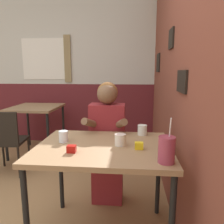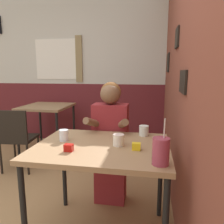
# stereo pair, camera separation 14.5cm
# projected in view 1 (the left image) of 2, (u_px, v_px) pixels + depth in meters

# --- Properties ---
(brick_wall_right) EXTENTS (0.08, 4.71, 2.70)m
(brick_wall_right) POSITION_uv_depth(u_px,v_px,m) (169.00, 69.00, 2.49)
(brick_wall_right) COLOR brown
(brick_wall_right) RESTS_ON ground_plane
(back_wall) EXTENTS (5.86, 0.09, 2.70)m
(back_wall) POSITION_uv_depth(u_px,v_px,m) (74.00, 70.00, 3.97)
(back_wall) COLOR silver
(back_wall) RESTS_ON ground_plane
(main_table) EXTENTS (1.00, 0.78, 0.78)m
(main_table) POSITION_uv_depth(u_px,v_px,m) (104.00, 155.00, 1.66)
(main_table) COLOR #93704C
(main_table) RESTS_ON ground_plane
(background_table) EXTENTS (0.73, 0.79, 0.78)m
(background_table) POSITION_uv_depth(u_px,v_px,m) (36.00, 112.00, 3.49)
(background_table) COLOR #93704C
(background_table) RESTS_ON ground_plane
(chair_near_window) EXTENTS (0.44, 0.44, 0.85)m
(chair_near_window) POSITION_uv_depth(u_px,v_px,m) (6.00, 138.00, 2.77)
(chair_near_window) COLOR black
(chair_near_window) RESTS_ON ground_plane
(person_seated) EXTENTS (0.42, 0.40, 1.23)m
(person_seated) POSITION_uv_depth(u_px,v_px,m) (107.00, 141.00, 2.17)
(person_seated) COLOR maroon
(person_seated) RESTS_ON ground_plane
(cocktail_pitcher) EXTENTS (0.10, 0.10, 0.28)m
(cocktail_pitcher) POSITION_uv_depth(u_px,v_px,m) (167.00, 150.00, 1.31)
(cocktail_pitcher) COLOR #99384C
(cocktail_pitcher) RESTS_ON main_table
(glass_near_pitcher) EXTENTS (0.07, 0.07, 0.09)m
(glass_near_pitcher) POSITION_uv_depth(u_px,v_px,m) (64.00, 136.00, 1.71)
(glass_near_pitcher) COLOR silver
(glass_near_pitcher) RESTS_ON main_table
(glass_center) EXTENTS (0.08, 0.08, 0.09)m
(glass_center) POSITION_uv_depth(u_px,v_px,m) (142.00, 130.00, 1.90)
(glass_center) COLOR silver
(glass_center) RESTS_ON main_table
(glass_far_side) EXTENTS (0.08, 0.08, 0.09)m
(glass_far_side) POSITION_uv_depth(u_px,v_px,m) (120.00, 140.00, 1.63)
(glass_far_side) COLOR silver
(glass_far_side) RESTS_ON main_table
(condiment_ketchup) EXTENTS (0.06, 0.04, 0.05)m
(condiment_ketchup) POSITION_uv_depth(u_px,v_px,m) (72.00, 149.00, 1.49)
(condiment_ketchup) COLOR #B7140F
(condiment_ketchup) RESTS_ON main_table
(condiment_mustard) EXTENTS (0.06, 0.04, 0.05)m
(condiment_mustard) POSITION_uv_depth(u_px,v_px,m) (139.00, 146.00, 1.56)
(condiment_mustard) COLOR yellow
(condiment_mustard) RESTS_ON main_table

